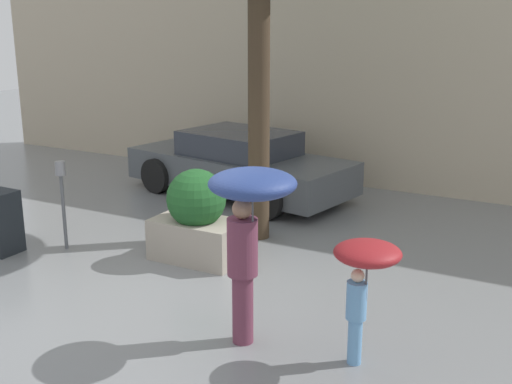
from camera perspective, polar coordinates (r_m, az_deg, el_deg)
name	(u,v)px	position (r m, az deg, el deg)	size (l,w,h in m)	color
ground_plane	(146,303)	(7.76, -9.79, -9.69)	(40.00, 40.00, 0.00)	slate
building_facade	(350,31)	(12.77, 8.34, 14.00)	(18.00, 0.30, 6.00)	#B7A88E
planter_box	(197,219)	(8.79, -5.28, -2.37)	(1.23, 0.81, 1.28)	#9E9384
person_adult	(249,212)	(6.21, -0.61, -1.77)	(0.86, 0.86, 1.85)	brown
person_child	(365,268)	(6.06, 9.64, -6.67)	(0.63, 0.63, 1.26)	#669ED1
parked_car_near	(240,165)	(12.04, -1.48, 2.43)	(4.55, 2.53, 1.21)	#4C5156
parking_meter	(62,187)	(9.49, -16.89, 0.46)	(0.14, 0.14, 1.29)	#595B60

